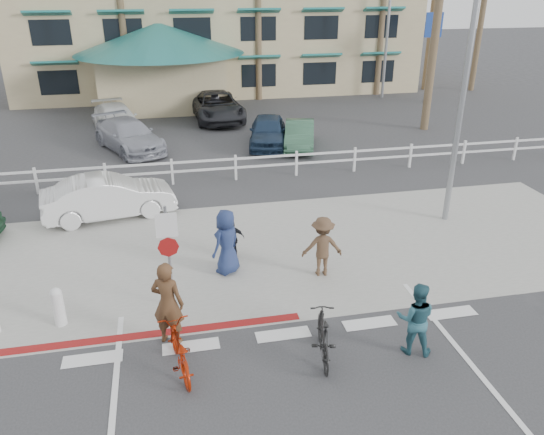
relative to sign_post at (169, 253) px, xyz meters
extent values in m
plane|color=#333335|center=(2.30, -2.20, -1.45)|extent=(140.00, 140.00, 0.00)
cube|color=#333335|center=(2.30, -4.20, -1.45)|extent=(12.00, 16.00, 0.01)
cube|color=gray|center=(2.30, 2.30, -1.44)|extent=(22.00, 7.00, 0.01)
cube|color=#333335|center=(2.30, 6.30, -1.45)|extent=(40.00, 5.00, 0.01)
cube|color=#333335|center=(2.30, 15.80, -1.45)|extent=(50.00, 16.00, 0.01)
cube|color=maroon|center=(-0.70, -1.00, -1.44)|extent=(7.00, 0.25, 0.02)
imported|color=maroon|center=(0.05, -2.27, -0.99)|extent=(0.88, 1.83, 0.92)
imported|color=#4E321D|center=(-0.10, -1.32, -0.49)|extent=(0.83, 0.71, 1.92)
imported|color=black|center=(2.93, -2.47, -0.94)|extent=(0.78, 1.77, 1.03)
imported|color=#275765|center=(4.81, -2.67, -0.64)|extent=(0.96, 0.87, 1.61)
imported|color=#513A27|center=(3.87, 0.76, -0.64)|extent=(1.12, 0.73, 1.63)
imported|color=black|center=(1.73, 2.14, -0.88)|extent=(0.70, 0.38, 1.14)
imported|color=navy|center=(1.47, 1.37, -0.56)|extent=(1.02, 1.00, 1.77)
imported|color=silver|center=(-1.79, 5.73, -0.77)|extent=(4.35, 2.16, 1.37)
imported|color=#9395A2|center=(-1.43, 13.15, -0.77)|extent=(3.70, 5.05, 1.36)
imported|color=#1B2D47|center=(4.82, 12.54, -0.75)|extent=(2.50, 4.35, 1.39)
imported|color=#325B43|center=(6.16, 11.94, -0.84)|extent=(2.22, 3.88, 1.21)
imported|color=silver|center=(-2.14, 16.40, -0.78)|extent=(3.01, 4.94, 1.34)
imported|color=black|center=(3.06, 17.99, -0.70)|extent=(2.80, 5.52, 1.50)
camera|label=1|loc=(0.12, -10.84, 5.67)|focal=35.00mm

